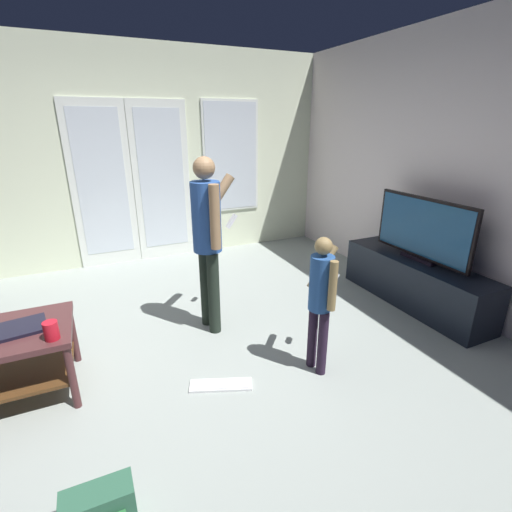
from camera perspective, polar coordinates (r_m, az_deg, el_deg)
ground_plane at (r=2.98m, az=-13.88°, el=-17.15°), size 5.73×5.24×0.02m
wall_back_with_doors at (r=5.00m, az=-20.43°, el=13.64°), size 5.73×0.09×2.70m
wall_right_plain at (r=3.98m, az=29.10°, el=11.45°), size 0.06×5.24×2.67m
coffee_table at (r=2.97m, az=-35.02°, el=-12.20°), size 0.89×0.62×0.50m
tv_stand at (r=4.06m, az=23.41°, el=-3.74°), size 0.43×1.61×0.48m
flat_screen_tv at (r=3.89m, az=24.47°, el=3.79°), size 0.08×1.10×0.62m
person_adult at (r=3.09m, az=-7.46°, el=3.81°), size 0.47×0.45×1.52m
person_child at (r=2.64m, az=10.10°, el=-5.85°), size 0.34×0.31×1.05m
backpack at (r=2.15m, az=-23.16°, el=-32.60°), size 0.31×0.18×0.21m
loose_keyboard at (r=2.77m, az=-5.48°, el=-19.33°), size 0.46×0.28×0.02m
laptop_closed at (r=2.87m, az=-33.05°, el=-9.42°), size 0.36×0.30×0.02m
cup_near_edge at (r=2.63m, az=-29.24°, el=-10.09°), size 0.09×0.09×0.12m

